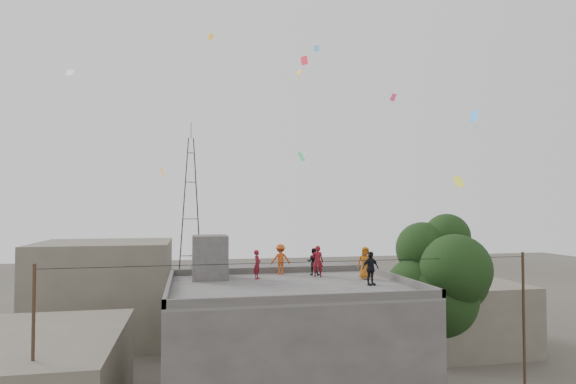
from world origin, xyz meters
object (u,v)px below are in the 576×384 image
at_px(stair_head_box, 210,257).
at_px(tree, 441,278).
at_px(transmission_tower, 190,211).
at_px(person_red_adult, 318,261).
at_px(person_dark_adult, 370,268).

height_order(stair_head_box, tree, tree).
bearing_deg(stair_head_box, tree, -10.74).
bearing_deg(stair_head_box, transmission_tower, 91.23).
height_order(person_red_adult, person_dark_adult, person_red_adult).
relative_size(transmission_tower, person_dark_adult, 14.04).
height_order(transmission_tower, person_red_adult, transmission_tower).
xyz_separation_m(stair_head_box, transmission_tower, (-0.80, 37.40, 1.97)).
bearing_deg(person_red_adult, stair_head_box, 12.80).
xyz_separation_m(stair_head_box, tree, (10.57, -2.00, -1.00)).
distance_m(tree, transmission_tower, 41.12).
height_order(tree, person_dark_adult, tree).
height_order(tree, person_red_adult, tree).
relative_size(tree, person_red_adult, 6.16).
bearing_deg(person_red_adult, transmission_tower, -64.04).
relative_size(stair_head_box, person_red_adult, 1.35).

